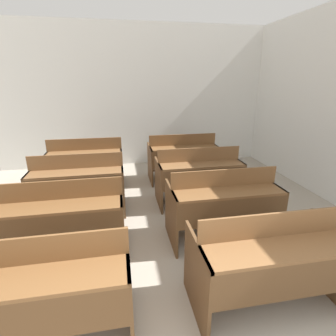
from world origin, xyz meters
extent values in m
cube|color=silver|center=(0.00, 6.06, 1.57)|extent=(6.18, 0.06, 3.14)
cube|color=silver|center=(3.06, 4.54, 1.44)|extent=(0.06, 2.99, 1.15)
cube|color=#53371E|center=(-0.38, 1.55, 0.36)|extent=(0.03, 0.71, 0.72)
cube|color=brown|center=(-1.03, 1.37, 0.71)|extent=(1.33, 0.34, 0.03)
cube|color=#53371E|center=(-1.03, 1.21, 0.53)|extent=(1.28, 0.02, 0.33)
cube|color=brown|center=(-1.03, 1.52, 0.83)|extent=(1.33, 0.02, 0.22)
cube|color=brown|center=(-1.03, 1.77, 0.39)|extent=(1.33, 0.27, 0.03)
cube|color=#53371E|center=(-1.03, 1.77, 0.14)|extent=(1.28, 0.04, 0.04)
cube|color=brown|center=(0.18, 1.55, 0.36)|extent=(0.03, 0.71, 0.72)
cube|color=brown|center=(1.49, 1.55, 0.36)|extent=(0.03, 0.71, 0.72)
cube|color=brown|center=(0.83, 1.37, 0.71)|extent=(1.33, 0.34, 0.03)
cube|color=brown|center=(0.83, 1.21, 0.53)|extent=(1.28, 0.02, 0.33)
cube|color=brown|center=(0.83, 1.52, 0.83)|extent=(1.33, 0.02, 0.22)
cube|color=brown|center=(0.83, 1.77, 0.39)|extent=(1.33, 0.27, 0.03)
cube|color=brown|center=(0.83, 1.77, 0.14)|extent=(1.28, 0.04, 0.04)
cube|color=#53371E|center=(-1.71, 2.63, 0.36)|extent=(0.03, 0.71, 0.72)
cube|color=#53371E|center=(-0.41, 2.63, 0.36)|extent=(0.03, 0.71, 0.72)
cube|color=brown|center=(-1.06, 2.44, 0.71)|extent=(1.33, 0.34, 0.03)
cube|color=#53371E|center=(-1.06, 2.28, 0.53)|extent=(1.28, 0.02, 0.33)
cube|color=brown|center=(-1.06, 2.60, 0.83)|extent=(1.33, 0.02, 0.22)
cube|color=brown|center=(-1.06, 2.84, 0.39)|extent=(1.33, 0.27, 0.03)
cube|color=#53371E|center=(-1.06, 2.84, 0.14)|extent=(1.28, 0.04, 0.04)
cube|color=brown|center=(0.18, 2.64, 0.36)|extent=(0.03, 0.71, 0.72)
cube|color=brown|center=(1.49, 2.64, 0.36)|extent=(0.03, 0.71, 0.72)
cube|color=brown|center=(0.84, 2.46, 0.71)|extent=(1.33, 0.34, 0.03)
cube|color=brown|center=(0.84, 2.30, 0.53)|extent=(1.28, 0.02, 0.33)
cube|color=brown|center=(0.84, 2.62, 0.83)|extent=(1.33, 0.02, 0.22)
cube|color=brown|center=(0.84, 2.86, 0.39)|extent=(1.33, 0.27, 0.03)
cube|color=brown|center=(0.84, 2.86, 0.14)|extent=(1.28, 0.04, 0.04)
cube|color=brown|center=(-1.68, 3.68, 0.36)|extent=(0.03, 0.71, 0.72)
cube|color=brown|center=(-0.38, 3.68, 0.36)|extent=(0.03, 0.71, 0.72)
cube|color=brown|center=(-1.03, 3.50, 0.71)|extent=(1.33, 0.34, 0.03)
cube|color=brown|center=(-1.03, 3.34, 0.53)|extent=(1.28, 0.02, 0.33)
cube|color=brown|center=(-1.03, 3.65, 0.83)|extent=(1.33, 0.02, 0.22)
cube|color=brown|center=(-1.03, 3.90, 0.39)|extent=(1.33, 0.27, 0.03)
cube|color=brown|center=(-1.03, 3.90, 0.14)|extent=(1.28, 0.04, 0.04)
cube|color=brown|center=(0.19, 3.70, 0.36)|extent=(0.03, 0.71, 0.72)
cube|color=brown|center=(1.49, 3.70, 0.36)|extent=(0.03, 0.71, 0.72)
cube|color=brown|center=(0.84, 3.52, 0.71)|extent=(1.33, 0.34, 0.03)
cube|color=brown|center=(0.84, 3.36, 0.53)|extent=(1.28, 0.02, 0.33)
cube|color=brown|center=(0.84, 3.68, 0.83)|extent=(1.33, 0.02, 0.22)
cube|color=brown|center=(0.84, 3.92, 0.39)|extent=(1.33, 0.27, 0.03)
cube|color=brown|center=(0.84, 3.92, 0.14)|extent=(1.28, 0.04, 0.04)
cube|color=brown|center=(-1.68, 4.75, 0.36)|extent=(0.03, 0.71, 0.72)
cube|color=brown|center=(-0.38, 4.75, 0.36)|extent=(0.03, 0.71, 0.72)
cube|color=brown|center=(-1.03, 4.57, 0.71)|extent=(1.33, 0.34, 0.03)
cube|color=brown|center=(-1.03, 4.41, 0.53)|extent=(1.28, 0.02, 0.33)
cube|color=brown|center=(-1.03, 4.72, 0.83)|extent=(1.33, 0.02, 0.22)
cube|color=brown|center=(-1.03, 4.97, 0.39)|extent=(1.33, 0.27, 0.03)
cube|color=brown|center=(-1.03, 4.97, 0.14)|extent=(1.28, 0.04, 0.04)
cube|color=#54371E|center=(0.18, 4.79, 0.36)|extent=(0.03, 0.71, 0.72)
cube|color=#54371E|center=(1.49, 4.79, 0.36)|extent=(0.03, 0.71, 0.72)
cube|color=brown|center=(0.83, 4.60, 0.71)|extent=(1.33, 0.34, 0.03)
cube|color=#54371E|center=(0.83, 4.45, 0.53)|extent=(1.28, 0.02, 0.33)
cube|color=brown|center=(0.83, 4.76, 0.83)|extent=(1.33, 0.02, 0.22)
cube|color=brown|center=(0.83, 5.01, 0.39)|extent=(1.33, 0.27, 0.03)
cube|color=#54371E|center=(0.83, 5.01, 0.14)|extent=(1.28, 0.04, 0.04)
camera|label=1|loc=(-0.38, -0.17, 1.96)|focal=28.00mm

